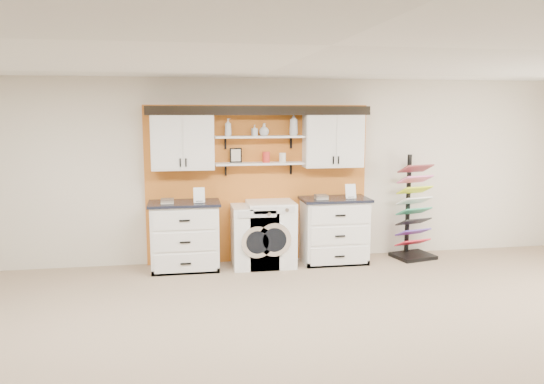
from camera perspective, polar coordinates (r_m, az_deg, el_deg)
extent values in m
plane|color=white|center=(4.21, 6.38, 15.40)|extent=(10.00, 10.00, 0.00)
plane|color=beige|center=(8.16, -1.55, 2.31)|extent=(10.00, 0.00, 10.00)
cube|color=#C56A21|center=(8.15, -1.51, 0.88)|extent=(3.40, 0.07, 2.40)
cube|color=white|center=(7.84, -9.60, 5.45)|extent=(0.90, 0.34, 0.84)
cube|color=white|center=(7.67, -11.25, 5.34)|extent=(0.42, 0.01, 0.78)
cube|color=white|center=(7.67, -7.95, 5.42)|extent=(0.42, 0.01, 0.78)
cube|color=white|center=(8.16, 6.55, 5.64)|extent=(0.90, 0.34, 0.84)
cube|color=white|center=(7.93, 5.37, 5.57)|extent=(0.42, 0.01, 0.78)
cube|color=white|center=(8.06, 8.41, 5.56)|extent=(0.42, 0.01, 0.78)
cube|color=white|center=(7.95, -1.35, 3.08)|extent=(1.32, 0.28, 0.03)
cube|color=white|center=(7.92, -1.36, 5.96)|extent=(1.32, 0.28, 0.03)
cube|color=black|center=(7.93, -1.39, 8.86)|extent=(3.30, 0.40, 0.10)
cube|color=black|center=(7.74, -1.19, 8.42)|extent=(3.30, 0.04, 0.04)
cube|color=black|center=(7.94, -3.91, 3.96)|extent=(0.18, 0.02, 0.22)
cube|color=beige|center=(7.93, -3.91, 3.96)|extent=(0.14, 0.01, 0.18)
cylinder|color=red|center=(7.95, -0.64, 3.77)|extent=(0.11, 0.11, 0.16)
cylinder|color=silver|center=(8.00, 1.13, 3.73)|extent=(0.10, 0.10, 0.14)
cube|color=white|center=(7.89, -9.34, -4.80)|extent=(0.96, 0.60, 0.96)
cube|color=black|center=(7.74, -9.25, -8.46)|extent=(0.96, 0.06, 0.08)
cube|color=black|center=(7.79, -9.43, -1.19)|extent=(1.03, 0.66, 0.04)
cube|color=white|center=(7.52, -9.38, -3.03)|extent=(0.88, 0.02, 0.27)
cube|color=white|center=(7.59, -9.32, -5.33)|extent=(0.88, 0.02, 0.27)
cube|color=white|center=(7.67, -9.27, -7.58)|extent=(0.88, 0.02, 0.27)
cube|color=white|center=(8.21, 6.68, -4.22)|extent=(0.96, 0.60, 0.96)
cube|color=black|center=(8.07, 7.16, -7.71)|extent=(0.96, 0.06, 0.07)
cube|color=black|center=(8.11, 6.74, -0.75)|extent=(1.03, 0.66, 0.04)
cube|color=white|center=(7.86, 7.34, -2.49)|extent=(0.88, 0.02, 0.27)
cube|color=white|center=(7.93, 7.30, -4.69)|extent=(0.88, 0.02, 0.27)
cube|color=white|center=(8.00, 7.25, -6.86)|extent=(0.88, 0.02, 0.27)
cube|color=white|center=(7.96, -1.94, -4.73)|extent=(0.66, 0.66, 0.92)
cube|color=silver|center=(7.55, -1.61, -2.41)|extent=(0.56, 0.02, 0.10)
cylinder|color=silver|center=(7.64, -1.60, -5.40)|extent=(0.46, 0.05, 0.46)
cylinder|color=black|center=(7.62, -1.57, -5.45)|extent=(0.33, 0.03, 0.33)
cube|color=white|center=(7.99, -0.17, -4.46)|extent=(0.70, 0.66, 0.98)
cube|color=silver|center=(7.58, 0.25, -1.97)|extent=(0.60, 0.02, 0.10)
cylinder|color=silver|center=(7.67, 0.24, -5.14)|extent=(0.49, 0.05, 0.49)
cylinder|color=black|center=(7.65, 0.28, -5.18)|extent=(0.35, 0.03, 0.35)
cube|color=black|center=(8.77, 14.91, -6.66)|extent=(0.69, 0.61, 0.06)
cube|color=black|center=(8.73, 14.41, -1.25)|extent=(0.06, 0.06, 1.58)
cube|color=red|center=(8.73, 14.89, -5.25)|extent=(0.54, 0.38, 0.14)
cube|color=#5031AC|center=(8.69, 14.93, -4.18)|extent=(0.54, 0.38, 0.14)
cube|color=black|center=(8.66, 14.98, -3.09)|extent=(0.54, 0.38, 0.14)
cube|color=#2A9C72|center=(8.63, 15.02, -2.00)|extent=(0.54, 0.38, 0.14)
cube|color=white|center=(8.60, 15.06, -0.89)|extent=(0.54, 0.38, 0.14)
cube|color=#D3F219|center=(8.57, 15.11, 0.21)|extent=(0.54, 0.38, 0.14)
cube|color=#FF71C8|center=(8.55, 15.15, 1.33)|extent=(0.54, 0.38, 0.14)
cube|color=brown|center=(8.53, 15.19, 2.45)|extent=(0.54, 0.38, 0.14)
imported|color=silver|center=(7.86, -4.75, 6.96)|extent=(0.14, 0.14, 0.26)
imported|color=silver|center=(7.90, -1.90, 6.65)|extent=(0.09, 0.09, 0.16)
imported|color=silver|center=(7.92, -0.86, 6.74)|extent=(0.16, 0.16, 0.18)
imported|color=silver|center=(8.00, 2.34, 7.30)|extent=(0.17, 0.18, 0.34)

